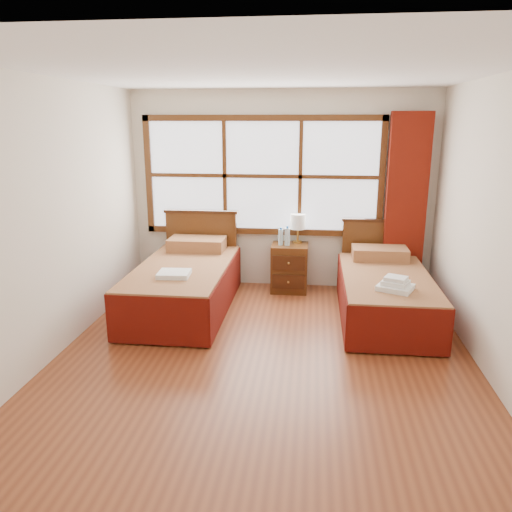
# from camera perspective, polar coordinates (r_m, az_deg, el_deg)

# --- Properties ---
(floor) EXTENTS (4.50, 4.50, 0.00)m
(floor) POSITION_cam_1_polar(r_m,az_deg,el_deg) (4.91, 0.91, -11.46)
(floor) COLOR brown
(floor) RESTS_ON ground
(ceiling) EXTENTS (4.50, 4.50, 0.00)m
(ceiling) POSITION_cam_1_polar(r_m,az_deg,el_deg) (4.41, 1.06, 20.35)
(ceiling) COLOR white
(ceiling) RESTS_ON wall_back
(wall_back) EXTENTS (4.00, 0.00, 4.00)m
(wall_back) POSITION_cam_1_polar(r_m,az_deg,el_deg) (6.70, 2.90, 7.42)
(wall_back) COLOR silver
(wall_back) RESTS_ON floor
(wall_left) EXTENTS (0.00, 4.50, 4.50)m
(wall_left) POSITION_cam_1_polar(r_m,az_deg,el_deg) (5.08, -22.13, 3.83)
(wall_left) COLOR silver
(wall_left) RESTS_ON floor
(wall_right) EXTENTS (0.00, 4.50, 4.50)m
(wall_right) POSITION_cam_1_polar(r_m,az_deg,el_deg) (4.73, 25.88, 2.64)
(wall_right) COLOR silver
(wall_right) RESTS_ON floor
(window) EXTENTS (3.16, 0.06, 1.56)m
(window) POSITION_cam_1_polar(r_m,az_deg,el_deg) (6.65, 0.73, 9.12)
(window) COLOR white
(window) RESTS_ON wall_back
(curtain) EXTENTS (0.50, 0.16, 2.30)m
(curtain) POSITION_cam_1_polar(r_m,az_deg,el_deg) (6.67, 16.73, 5.63)
(curtain) COLOR maroon
(curtain) RESTS_ON wall_back
(bed_left) EXTENTS (1.07, 2.09, 1.04)m
(bed_left) POSITION_cam_1_polar(r_m,az_deg,el_deg) (6.07, -8.12, -3.08)
(bed_left) COLOR #371B0B
(bed_left) RESTS_ON floor
(bed_right) EXTENTS (1.00, 2.02, 0.97)m
(bed_right) POSITION_cam_1_polar(r_m,az_deg,el_deg) (5.95, 14.50, -4.01)
(bed_right) COLOR #371B0B
(bed_right) RESTS_ON floor
(nightstand) EXTENTS (0.47, 0.47, 0.63)m
(nightstand) POSITION_cam_1_polar(r_m,az_deg,el_deg) (6.65, 3.84, -1.34)
(nightstand) COLOR #502B11
(nightstand) RESTS_ON floor
(towels_left) EXTENTS (0.36, 0.32, 0.05)m
(towels_left) POSITION_cam_1_polar(r_m,az_deg,el_deg) (5.54, -9.35, -2.04)
(towels_left) COLOR white
(towels_left) RESTS_ON bed_left
(towels_right) EXTENTS (0.43, 0.41, 0.14)m
(towels_right) POSITION_cam_1_polar(r_m,az_deg,el_deg) (5.33, 15.65, -3.17)
(towels_right) COLOR white
(towels_right) RESTS_ON bed_right
(lamp) EXTENTS (0.20, 0.20, 0.39)m
(lamp) POSITION_cam_1_polar(r_m,az_deg,el_deg) (6.62, 4.82, 3.84)
(lamp) COLOR #B68A3A
(lamp) RESTS_ON nightstand
(bottle_near) EXTENTS (0.06, 0.06, 0.23)m
(bottle_near) POSITION_cam_1_polar(r_m,az_deg,el_deg) (6.52, 2.85, 2.18)
(bottle_near) COLOR silver
(bottle_near) RESTS_ON nightstand
(bottle_far) EXTENTS (0.07, 0.07, 0.26)m
(bottle_far) POSITION_cam_1_polar(r_m,az_deg,el_deg) (6.50, 3.59, 2.24)
(bottle_far) COLOR silver
(bottle_far) RESTS_ON nightstand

